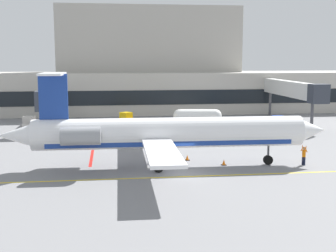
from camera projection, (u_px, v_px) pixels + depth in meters
ground at (183, 174)px, 40.32m from camera, size 120.00×120.00×0.11m
terminal_building at (167, 73)px, 86.42m from camera, size 74.07×14.20×19.73m
jet_bridge_west at (293, 90)px, 70.48m from camera, size 2.40×21.10×6.62m
jet_bridge_east at (52, 97)px, 67.23m from camera, size 2.40×18.39×5.80m
regional_jet at (164, 133)px, 42.12m from camera, size 30.76×23.43×8.87m
baggage_tug at (279, 125)px, 62.53m from camera, size 2.13×3.41×2.19m
pushback_tractor at (31, 123)px, 65.29m from camera, size 2.62×3.70×1.93m
belt_loader at (129, 119)px, 68.77m from camera, size 3.62×3.84×1.93m
fuel_tank at (197, 116)px, 69.45m from camera, size 7.39×2.79×2.37m
marshaller at (304, 155)px, 43.31m from camera, size 0.45×0.78×1.91m
safety_cone_alpha at (187, 158)px, 45.45m from camera, size 0.47×0.47×0.55m
safety_cone_bravo at (224, 163)px, 43.41m from camera, size 0.47×0.47×0.55m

